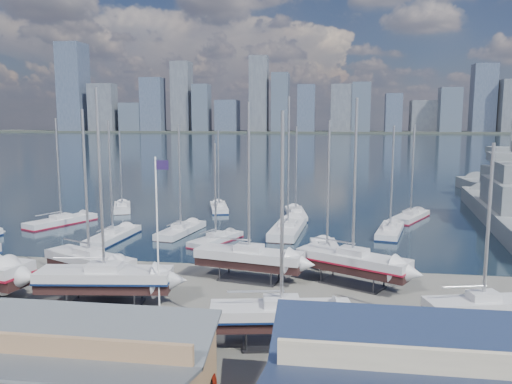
# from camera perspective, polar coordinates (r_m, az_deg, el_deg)

# --- Properties ---
(ground) EXTENTS (1400.00, 1400.00, 0.00)m
(ground) POSITION_cam_1_polar(r_m,az_deg,el_deg) (40.54, -9.15, -12.07)
(ground) COLOR #605E59
(ground) RESTS_ON ground
(water) EXTENTS (1400.00, 600.00, 0.40)m
(water) POSITION_cam_1_polar(r_m,az_deg,el_deg) (346.74, 6.35, 5.71)
(water) COLOR #172335
(water) RESTS_ON ground
(far_shore) EXTENTS (1400.00, 80.00, 2.20)m
(far_shore) POSITION_cam_1_polar(r_m,az_deg,el_deg) (606.51, 7.20, 6.81)
(far_shore) COLOR #2D332D
(far_shore) RESTS_ON ground
(skyline) EXTENTS (639.14, 43.80, 107.69)m
(skyline) POSITION_cam_1_polar(r_m,az_deg,el_deg) (600.87, 6.49, 10.43)
(skyline) COLOR #475166
(skyline) RESTS_ON far_shore
(shed_grey) EXTENTS (12.60, 8.40, 4.17)m
(shed_grey) POSITION_cam_1_polar(r_m,az_deg,el_deg) (26.15, -20.37, -19.15)
(shed_grey) COLOR #8C6B4C
(shed_grey) RESTS_ON ground
(sailboat_cradle_2) EXTENTS (9.26, 6.23, 14.88)m
(sailboat_cradle_2) POSITION_cam_1_polar(r_m,az_deg,el_deg) (45.43, -18.50, -7.50)
(sailboat_cradle_2) COLOR #2D2D33
(sailboat_cradle_2) RESTS_ON ground
(sailboat_cradle_3) EXTENTS (10.39, 4.07, 16.32)m
(sailboat_cradle_3) POSITION_cam_1_polar(r_m,az_deg,el_deg) (39.97, -16.91, -9.47)
(sailboat_cradle_3) COLOR #2D2D33
(sailboat_cradle_3) RESTS_ON ground
(sailboat_cradle_4) EXTENTS (9.83, 4.51, 15.53)m
(sailboat_cradle_4) POSITION_cam_1_polar(r_m,az_deg,el_deg) (44.07, -0.81, -7.51)
(sailboat_cradle_4) COLOR #2D2D33
(sailboat_cradle_4) RESTS_ON ground
(sailboat_cradle_5) EXTENTS (9.21, 4.03, 14.52)m
(sailboat_cradle_5) POSITION_cam_1_polar(r_m,az_deg,el_deg) (31.92, 2.91, -13.82)
(sailboat_cradle_5) COLOR #2D2D33
(sailboat_cradle_5) RESTS_ON ground
(sailboat_cradle_6) EXTENTS (9.88, 7.08, 15.80)m
(sailboat_cradle_6) POSITION_cam_1_polar(r_m,az_deg,el_deg) (43.60, 10.98, -7.82)
(sailboat_cradle_6) COLOR #2D2D33
(sailboat_cradle_6) RESTS_ON ground
(sailboat_cradle_7) EXTENTS (7.82, 3.91, 12.58)m
(sailboat_cradle_7) POSITION_cam_1_polar(r_m,az_deg,el_deg) (36.55, 24.50, -11.83)
(sailboat_cradle_7) COLOR #2D2D33
(sailboat_cradle_7) RESTS_ON ground
(sailboat_moored_1) EXTENTS (6.69, 10.28, 14.97)m
(sailboat_moored_1) POSITION_cam_1_polar(r_m,az_deg,el_deg) (72.66, -21.37, -3.26)
(sailboat_moored_1) COLOR black
(sailboat_moored_1) RESTS_ON water
(sailboat_moored_2) EXTENTS (5.62, 8.99, 13.18)m
(sailboat_moored_2) POSITION_cam_1_polar(r_m,az_deg,el_deg) (81.31, -15.04, -1.81)
(sailboat_moored_2) COLOR black
(sailboat_moored_2) RESTS_ON water
(sailboat_moored_3) EXTENTS (3.34, 9.95, 14.66)m
(sailboat_moored_3) POSITION_cam_1_polar(r_m,az_deg,el_deg) (61.41, -16.02, -5.02)
(sailboat_moored_3) COLOR black
(sailboat_moored_3) RESTS_ON water
(sailboat_moored_4) EXTENTS (4.23, 9.69, 14.15)m
(sailboat_moored_4) POSITION_cam_1_polar(r_m,az_deg,el_deg) (62.83, -8.57, -4.49)
(sailboat_moored_4) COLOR black
(sailboat_moored_4) RESTS_ON water
(sailboat_moored_5) EXTENTS (4.77, 9.11, 13.11)m
(sailboat_moored_5) POSITION_cam_1_polar(r_m,az_deg,el_deg) (78.76, -4.26, -1.88)
(sailboat_moored_5) COLOR black
(sailboat_moored_5) RESTS_ON water
(sailboat_moored_6) EXTENTS (5.38, 8.23, 12.00)m
(sailboat_moored_6) POSITION_cam_1_polar(r_m,az_deg,el_deg) (57.97, -4.60, -5.50)
(sailboat_moored_6) COLOR black
(sailboat_moored_6) RESTS_ON water
(sailboat_moored_7) EXTENTS (4.18, 11.94, 17.70)m
(sailboat_moored_7) POSITION_cam_1_polar(r_m,az_deg,el_deg) (62.80, 3.67, -4.42)
(sailboat_moored_7) COLOR black
(sailboat_moored_7) RESTS_ON water
(sailboat_moored_8) EXTENTS (3.99, 9.54, 13.83)m
(sailboat_moored_8) POSITION_cam_1_polar(r_m,az_deg,el_deg) (73.56, 4.56, -2.59)
(sailboat_moored_8) COLOR black
(sailboat_moored_8) RESTS_ON water
(sailboat_moored_9) EXTENTS (3.83, 9.97, 14.68)m
(sailboat_moored_9) POSITION_cam_1_polar(r_m,az_deg,el_deg) (52.38, 8.10, -7.02)
(sailboat_moored_9) COLOR black
(sailboat_moored_9) RESTS_ON water
(sailboat_moored_10) EXTENTS (4.63, 9.70, 13.99)m
(sailboat_moored_10) POSITION_cam_1_polar(r_m,az_deg,el_deg) (64.11, 15.07, -4.44)
(sailboat_moored_10) COLOR black
(sailboat_moored_10) RESTS_ON water
(sailboat_moored_11) EXTENTS (6.70, 9.62, 14.15)m
(sailboat_moored_11) POSITION_cam_1_polar(r_m,az_deg,el_deg) (74.37, 17.25, -2.82)
(sailboat_moored_11) COLOR black
(sailboat_moored_11) RESTS_ON water
(naval_ship_east) EXTENTS (11.86, 43.92, 17.91)m
(naval_ship_east) POSITION_cam_1_polar(r_m,az_deg,el_deg) (75.85, 27.10, -2.10)
(naval_ship_east) COLOR slate
(naval_ship_east) RESTS_ON water
(naval_ship_west) EXTENTS (8.14, 40.07, 17.58)m
(naval_ship_west) POSITION_cam_1_polar(r_m,az_deg,el_deg) (98.07, 26.81, 0.04)
(naval_ship_west) COLOR slate
(naval_ship_west) RESTS_ON water
(car_b) EXTENTS (5.25, 3.13, 1.63)m
(car_b) POSITION_cam_1_polar(r_m,az_deg,el_deg) (34.99, -22.22, -14.50)
(car_b) COLOR gray
(car_b) RESTS_ON ground
(car_c) EXTENTS (3.71, 5.81, 1.49)m
(car_c) POSITION_cam_1_polar(r_m,az_deg,el_deg) (28.59, -7.23, -19.37)
(car_c) COLOR gray
(car_c) RESTS_ON ground
(car_d) EXTENTS (3.03, 5.44, 1.49)m
(car_d) POSITION_cam_1_polar(r_m,az_deg,el_deg) (29.73, 5.68, -18.21)
(car_d) COLOR gray
(car_d) RESTS_ON ground
(flagpole) EXTENTS (1.01, 0.12, 11.42)m
(flagpole) POSITION_cam_1_polar(r_m,az_deg,el_deg) (36.58, -11.12, -3.68)
(flagpole) COLOR white
(flagpole) RESTS_ON ground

